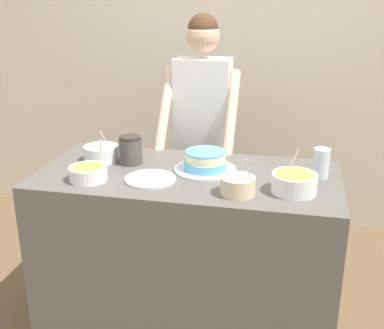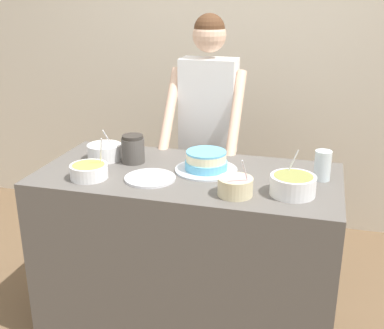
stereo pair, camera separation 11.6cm
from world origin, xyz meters
name	(u,v)px [view 1 (the left image)]	position (x,y,z in m)	size (l,w,h in m)	color
wall_back	(230,54)	(0.00, 1.79, 1.30)	(10.00, 0.05, 2.60)	beige
counter	(188,252)	(0.00, 0.36, 0.44)	(1.49, 0.71, 0.89)	#5B5651
person_baker	(202,119)	(-0.05, 0.98, 1.00)	(0.45, 0.44, 1.62)	#2D2D38
cake	(205,162)	(0.08, 0.42, 0.93)	(0.31, 0.31, 0.10)	silver
frosting_bowl_olive	(294,182)	(0.52, 0.23, 0.93)	(0.20, 0.20, 0.18)	white
frosting_bowl_yellow	(88,173)	(-0.44, 0.17, 0.92)	(0.18, 0.18, 0.20)	white
frosting_bowl_pink	(238,185)	(0.28, 0.15, 0.93)	(0.16, 0.16, 0.19)	beige
frosting_bowl_white	(101,153)	(-0.49, 0.44, 0.93)	(0.18, 0.18, 0.19)	white
drinking_glass	(321,163)	(0.64, 0.44, 0.96)	(0.08, 0.08, 0.14)	silver
ceramic_plate	(150,179)	(-0.15, 0.23, 0.89)	(0.25, 0.25, 0.01)	silver
stoneware_jar	(131,150)	(-0.32, 0.44, 0.96)	(0.12, 0.12, 0.15)	#4C4742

